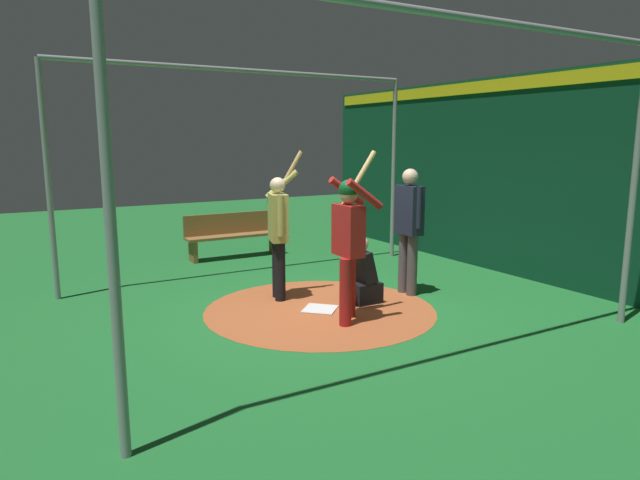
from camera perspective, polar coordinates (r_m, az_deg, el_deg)
The scene contains 11 objects.
ground_plane at distance 7.57m, azimuth 0.00°, elevation -7.09°, with size 26.75×26.75×0.00m, color #1E6B2D.
dirt_circle at distance 7.57m, azimuth 0.00°, elevation -7.07°, with size 3.08×3.08×0.01m, color #AD562D.
home_plate at distance 7.57m, azimuth 0.00°, elevation -7.01°, with size 0.42×0.42×0.01m, color white.
batter at distance 6.88m, azimuth 2.96°, elevation 0.39°, with size 0.68×0.49×2.11m.
catcher at distance 7.83m, azimuth 4.21°, elevation -3.75°, with size 0.58×0.40×0.94m.
umpire at distance 8.23m, azimuth 9.01°, elevation 1.62°, with size 0.23×0.49×1.84m.
visitor at distance 7.89m, azimuth -4.22°, elevation 1.11°, with size 0.62×0.52×2.09m.
back_wall at distance 9.77m, azimuth 20.07°, elevation 6.09°, with size 0.23×10.75×3.28m.
cage_frame at distance 7.23m, azimuth 0.00°, elevation 10.91°, with size 6.04×4.76×3.36m.
bench at distance 10.93m, azimuth -8.75°, elevation 0.61°, with size 1.90×0.36×0.85m.
baseball_0 at distance 7.90m, azimuth 3.73°, elevation -6.04°, with size 0.07×0.07×0.07m, color white.
Camera 1 is at (3.63, 6.25, 2.25)m, focal length 31.52 mm.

